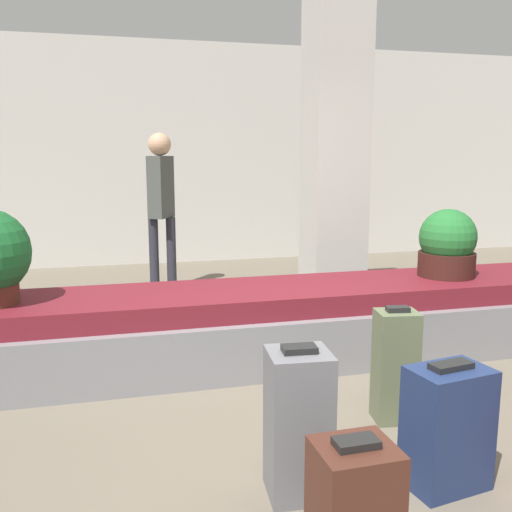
% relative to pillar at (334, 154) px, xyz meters
% --- Properties ---
extents(ground_plane, '(18.00, 18.00, 0.00)m').
position_rel_pillar_xyz_m(ground_plane, '(-1.18, -2.57, -1.60)').
color(ground_plane, '#6B6051').
extents(back_wall, '(18.00, 0.06, 3.20)m').
position_rel_pillar_xyz_m(back_wall, '(-1.18, 2.99, 0.00)').
color(back_wall, beige).
rests_on(back_wall, ground_plane).
extents(carousel, '(8.78, 0.98, 0.58)m').
position_rel_pillar_xyz_m(carousel, '(-1.18, -1.36, -1.32)').
color(carousel, gray).
rests_on(carousel, ground_plane).
extents(pillar, '(0.56, 0.56, 3.20)m').
position_rel_pillar_xyz_m(pillar, '(0.00, 0.00, 0.00)').
color(pillar, beige).
rests_on(pillar, ground_plane).
extents(suitcase_1, '(0.31, 0.30, 0.73)m').
position_rel_pillar_xyz_m(suitcase_1, '(-1.44, -3.15, -1.25)').
color(suitcase_1, slate).
rests_on(suitcase_1, ground_plane).
extents(suitcase_2, '(0.27, 0.24, 0.71)m').
position_rel_pillar_xyz_m(suitcase_2, '(-0.63, -2.57, -1.26)').
color(suitcase_2, '#5B6647').
rests_on(suitcase_2, ground_plane).
extents(suitcase_3, '(0.41, 0.32, 0.63)m').
position_rel_pillar_xyz_m(suitcase_3, '(-0.72, -3.27, -1.30)').
color(suitcase_3, navy).
rests_on(suitcase_3, ground_plane).
extents(suitcase_4, '(0.31, 0.28, 0.56)m').
position_rel_pillar_xyz_m(suitcase_4, '(-1.40, -3.71, -1.33)').
color(suitcase_4, '#472319').
rests_on(suitcase_4, ground_plane).
extents(potted_plant_0, '(0.47, 0.47, 0.57)m').
position_rel_pillar_xyz_m(potted_plant_0, '(0.49, -1.33, -0.76)').
color(potted_plant_0, '#381914').
rests_on(potted_plant_0, carousel).
extents(traveler_0, '(0.33, 0.37, 1.84)m').
position_rel_pillar_xyz_m(traveler_0, '(-1.67, 1.06, -0.48)').
color(traveler_0, '#282833').
rests_on(traveler_0, ground_plane).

